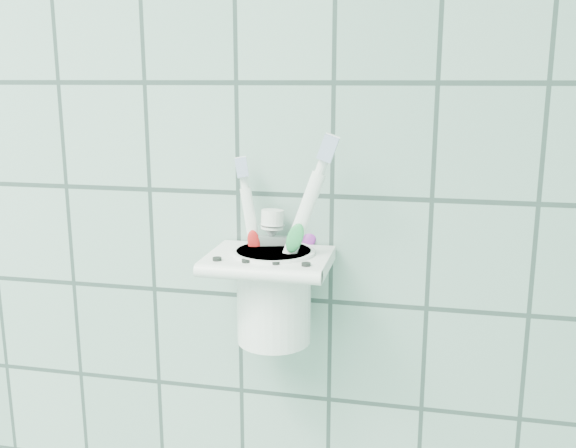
{
  "coord_description": "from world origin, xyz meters",
  "views": [
    {
      "loc": [
        0.79,
        0.56,
        1.48
      ],
      "look_at": [
        0.68,
        1.1,
        1.36
      ],
      "focal_mm": 40.0,
      "sensor_mm": 36.0,
      "label": 1
    }
  ],
  "objects_px": {
    "holder_bracket": "(269,262)",
    "toothbrush_orange": "(259,231)",
    "toothbrush_blue": "(266,237)",
    "toothpaste_tube": "(267,261)",
    "toothbrush_pink": "(267,244)",
    "cup": "(274,292)"
  },
  "relations": [
    {
      "from": "cup",
      "to": "toothbrush_pink",
      "type": "bearing_deg",
      "value": 136.09
    },
    {
      "from": "toothbrush_pink",
      "to": "toothpaste_tube",
      "type": "bearing_deg",
      "value": 85.62
    },
    {
      "from": "toothbrush_pink",
      "to": "toothpaste_tube",
      "type": "relative_size",
      "value": 1.43
    },
    {
      "from": "toothbrush_pink",
      "to": "holder_bracket",
      "type": "bearing_deg",
      "value": -81.27
    },
    {
      "from": "cup",
      "to": "toothbrush_orange",
      "type": "height_order",
      "value": "toothbrush_orange"
    },
    {
      "from": "toothbrush_orange",
      "to": "toothpaste_tube",
      "type": "distance_m",
      "value": 0.04
    },
    {
      "from": "toothbrush_blue",
      "to": "toothbrush_orange",
      "type": "relative_size",
      "value": 0.89
    },
    {
      "from": "holder_bracket",
      "to": "toothpaste_tube",
      "type": "relative_size",
      "value": 0.96
    },
    {
      "from": "cup",
      "to": "toothpaste_tube",
      "type": "distance_m",
      "value": 0.03
    },
    {
      "from": "holder_bracket",
      "to": "toothbrush_orange",
      "type": "distance_m",
      "value": 0.03
    },
    {
      "from": "cup",
      "to": "toothbrush_orange",
      "type": "relative_size",
      "value": 0.45
    },
    {
      "from": "cup",
      "to": "toothbrush_orange",
      "type": "distance_m",
      "value": 0.07
    },
    {
      "from": "toothbrush_blue",
      "to": "toothpaste_tube",
      "type": "relative_size",
      "value": 1.5
    },
    {
      "from": "toothpaste_tube",
      "to": "toothbrush_blue",
      "type": "bearing_deg",
      "value": -96.41
    },
    {
      "from": "toothbrush_blue",
      "to": "holder_bracket",
      "type": "bearing_deg",
      "value": -56.23
    },
    {
      "from": "toothbrush_pink",
      "to": "toothbrush_blue",
      "type": "xyz_separation_m",
      "value": [
        0.0,
        -0.0,
        0.01
      ]
    },
    {
      "from": "toothbrush_pink",
      "to": "toothpaste_tube",
      "type": "distance_m",
      "value": 0.02
    },
    {
      "from": "toothbrush_blue",
      "to": "toothpaste_tube",
      "type": "bearing_deg",
      "value": 102.3
    },
    {
      "from": "holder_bracket",
      "to": "cup",
      "type": "height_order",
      "value": "same"
    },
    {
      "from": "holder_bracket",
      "to": "toothbrush_orange",
      "type": "bearing_deg",
      "value": -150.69
    },
    {
      "from": "holder_bracket",
      "to": "cup",
      "type": "relative_size",
      "value": 1.25
    },
    {
      "from": "toothbrush_blue",
      "to": "toothpaste_tube",
      "type": "distance_m",
      "value": 0.03
    }
  ]
}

